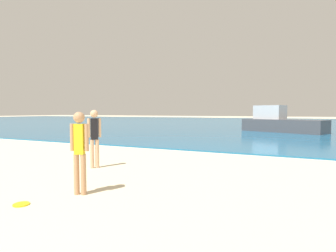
% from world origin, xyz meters
% --- Properties ---
extents(water, '(160.00, 60.00, 0.06)m').
position_xyz_m(water, '(0.00, 42.68, 0.03)').
color(water, '#1E6B9E').
rests_on(water, ground).
extents(person_standing, '(0.36, 0.22, 1.63)m').
position_xyz_m(person_standing, '(-0.39, 6.30, 0.93)').
color(person_standing, tan).
rests_on(person_standing, ground).
extents(frisbee, '(0.27, 0.27, 0.03)m').
position_xyz_m(frisbee, '(-0.90, 5.40, 0.01)').
color(frisbee, yellow).
rests_on(frisbee, ground).
extents(person_distant, '(0.28, 0.32, 1.69)m').
position_xyz_m(person_distant, '(-1.81, 8.41, 0.96)').
color(person_distant, '#DDAD84').
rests_on(person_distant, ground).
extents(boat_near, '(6.38, 4.33, 2.08)m').
position_xyz_m(boat_near, '(2.52, 24.97, 0.78)').
color(boat_near, '#4C4C51').
rests_on(boat_near, water).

